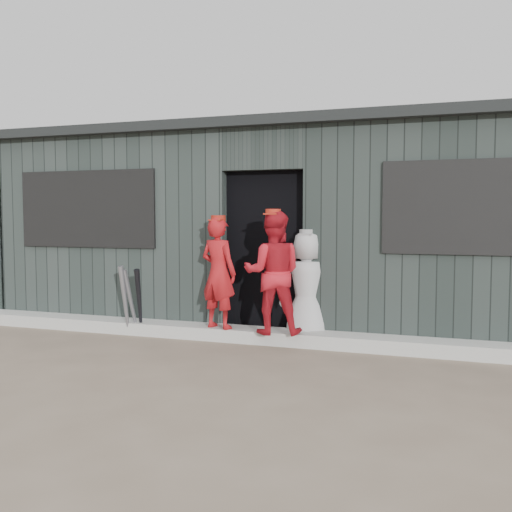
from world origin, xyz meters
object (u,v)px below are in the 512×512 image
(player_red_left, at_px, (219,273))
(player_red_right, at_px, (273,273))
(bat_mid, at_px, (125,301))
(bat_left, at_px, (131,302))
(player_grey_back, at_px, (306,287))
(dugout, at_px, (294,228))
(bat_right, at_px, (139,302))

(player_red_left, height_order, player_red_right, player_red_right)
(bat_mid, distance_m, player_red_left, 1.23)
(bat_left, xyz_separation_m, player_red_left, (1.13, 0.07, 0.39))
(player_grey_back, relative_size, dugout, 0.15)
(bat_mid, height_order, player_grey_back, player_grey_back)
(bat_mid, bearing_deg, player_red_left, 6.74)
(bat_left, xyz_separation_m, player_grey_back, (2.11, 0.37, 0.23))
(player_red_left, height_order, dugout, dugout)
(bat_right, relative_size, player_red_left, 0.67)
(bat_left, height_order, bat_right, bat_right)
(bat_left, bearing_deg, bat_right, -6.47)
(player_red_left, bearing_deg, bat_left, 19.88)
(player_red_left, height_order, player_grey_back, player_red_left)
(player_red_left, bearing_deg, dugout, -87.46)
(bat_right, height_order, dugout, dugout)
(player_red_right, bearing_deg, player_grey_back, -138.57)
(bat_mid, bearing_deg, bat_left, 59.55)
(bat_left, bearing_deg, dugout, 49.59)
(bat_right, bearing_deg, player_red_right, -0.62)
(bat_mid, bearing_deg, bat_right, 18.74)
(bat_left, distance_m, player_grey_back, 2.15)
(player_grey_back, bearing_deg, dugout, -88.11)
(bat_mid, relative_size, bat_right, 1.01)
(bat_mid, distance_m, player_red_right, 1.91)
(bat_left, bearing_deg, player_grey_back, 10.00)
(player_grey_back, distance_m, dugout, 1.69)
(bat_mid, relative_size, player_red_left, 0.67)
(bat_left, distance_m, bat_mid, 0.08)
(bat_left, height_order, player_red_right, player_red_right)
(bat_mid, relative_size, dugout, 0.11)
(bat_mid, height_order, player_red_left, player_red_left)
(player_grey_back, xyz_separation_m, dugout, (-0.54, 1.47, 0.65))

